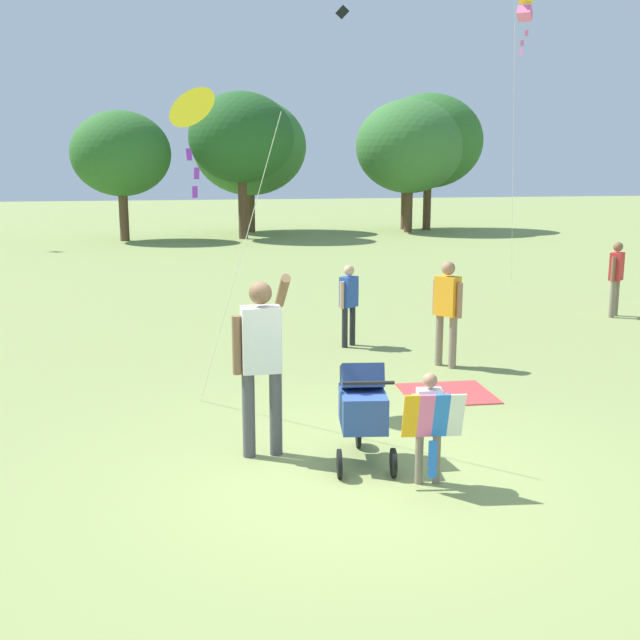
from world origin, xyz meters
TOP-DOWN VIEW (x-y plane):
  - ground_plane at (0.00, 0.00)m, footprint 120.00×120.00m
  - treeline_distant at (0.41, 26.05)m, footprint 33.98×8.05m
  - child_with_butterfly_kite at (0.65, -0.35)m, footprint 0.57×0.38m
  - person_adult_flyer at (-0.76, 0.72)m, footprint 0.59×0.54m
  - stroller at (0.20, 0.34)m, footprint 0.63×1.11m
  - kite_adult_black at (-1.27, 2.71)m, footprint 1.15×2.24m
  - kite_orange_delta at (7.17, 11.36)m, footprint 1.74×2.80m
  - person_red_shirt at (7.03, 6.61)m, footprint 0.38×0.35m
  - person_sitting_far at (2.39, 3.68)m, footprint 0.36×0.43m
  - person_couple_left at (1.30, 5.25)m, footprint 0.36×0.32m
  - picnic_blanket at (1.90, 2.35)m, footprint 1.21×1.12m

SIDE VIEW (x-z plane):
  - ground_plane at x=0.00m, z-range 0.00..0.00m
  - picnic_blanket at x=1.90m, z-range 0.00..0.02m
  - stroller at x=0.20m, z-range 0.09..1.12m
  - child_with_butterfly_kite at x=0.65m, z-range 0.11..1.18m
  - person_couple_left at x=1.30m, z-range 0.12..1.47m
  - person_red_shirt at x=7.03m, z-range 0.13..1.61m
  - person_sitting_far at x=2.39m, z-range 0.14..1.71m
  - person_adult_flyer at x=-0.76m, z-range 0.15..2.04m
  - kite_adult_black at x=-1.27m, z-range 1.64..5.50m
  - treeline_distant at x=0.41m, z-range 0.73..6.79m
  - kite_orange_delta at x=7.17m, z-range 3.12..10.23m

